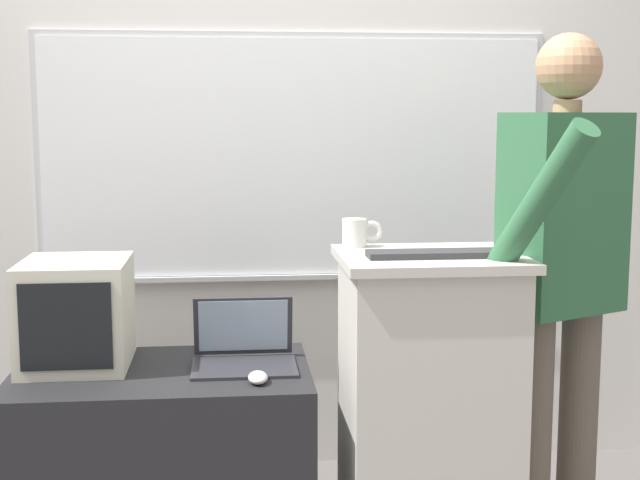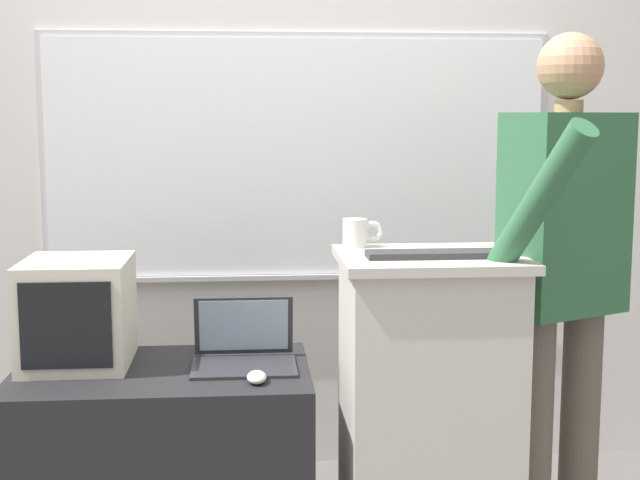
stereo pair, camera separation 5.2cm
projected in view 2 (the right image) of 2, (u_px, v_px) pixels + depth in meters
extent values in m
cube|color=silver|center=(268.00, 126.00, 3.72)|extent=(6.40, 0.12, 2.90)
cube|color=#B7B7BC|center=(297.00, 158.00, 3.68)|extent=(2.09, 0.02, 1.02)
cube|color=white|center=(298.00, 158.00, 3.67)|extent=(2.04, 0.02, 0.97)
cube|color=#B7B7BC|center=(298.00, 277.00, 3.73)|extent=(1.83, 0.04, 0.02)
cube|color=#BCB7AD|center=(427.00, 421.00, 2.87)|extent=(0.53, 0.45, 1.03)
cube|color=#BCB7AD|center=(430.00, 259.00, 2.80)|extent=(0.58, 0.49, 0.03)
cube|color=black|center=(164.00, 471.00, 2.90)|extent=(0.94, 0.59, 0.69)
cylinder|color=brown|center=(532.00, 444.00, 2.90)|extent=(0.13, 0.13, 0.86)
cylinder|color=brown|center=(579.00, 432.00, 3.01)|extent=(0.13, 0.13, 0.86)
cube|color=#2D603D|center=(565.00, 214.00, 2.85)|extent=(0.45, 0.36, 0.64)
cylinder|color=tan|center=(569.00, 106.00, 2.81)|extent=(0.09, 0.09, 0.04)
sphere|color=tan|center=(570.00, 66.00, 2.79)|extent=(0.21, 0.21, 0.21)
cylinder|color=#2D603D|center=(532.00, 211.00, 2.55)|extent=(0.26, 0.44, 0.53)
cylinder|color=#2D603D|center=(613.00, 217.00, 2.96)|extent=(0.08, 0.08, 0.61)
cube|color=#28282D|center=(244.00, 367.00, 2.85)|extent=(0.33, 0.24, 0.01)
cube|color=#28282D|center=(244.00, 325.00, 2.98)|extent=(0.33, 0.05, 0.20)
cube|color=#8C9EB2|center=(244.00, 325.00, 2.97)|extent=(0.30, 0.04, 0.18)
cube|color=#2D2D30|center=(437.00, 254.00, 2.73)|extent=(0.44, 0.11, 0.02)
ellipsoid|color=silver|center=(257.00, 377.00, 2.70)|extent=(0.06, 0.10, 0.03)
cube|color=beige|center=(77.00, 312.00, 2.89)|extent=(0.34, 0.38, 0.34)
cube|color=black|center=(66.00, 326.00, 2.70)|extent=(0.28, 0.01, 0.27)
cylinder|color=silver|center=(355.00, 233.00, 2.94)|extent=(0.08, 0.08, 0.09)
torus|color=silver|center=(372.00, 231.00, 2.95)|extent=(0.07, 0.02, 0.07)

